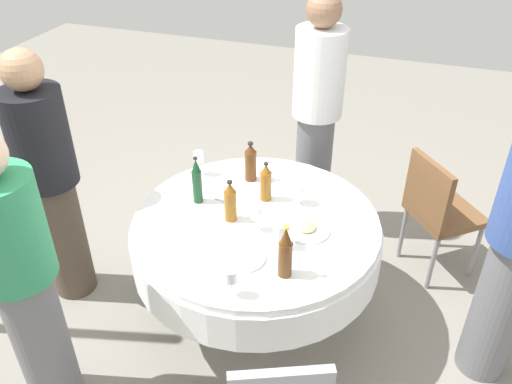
{
  "coord_description": "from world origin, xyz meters",
  "views": [
    {
      "loc": [
        -2.19,
        -0.75,
        2.47
      ],
      "look_at": [
        0.0,
        0.0,
        0.92
      ],
      "focal_mm": 36.79,
      "sensor_mm": 36.0,
      "label": 1
    }
  ],
  "objects": [
    {
      "name": "wine_glass_mid",
      "position": [
        -0.18,
        -0.19,
        0.84
      ],
      "size": [
        0.07,
        0.07,
        0.15
      ],
      "color": "white",
      "rests_on": "dining_table"
    },
    {
      "name": "plate_north",
      "position": [
        -0.33,
        -0.04,
        0.75
      ],
      "size": [
        0.24,
        0.24,
        0.02
      ],
      "color": "white",
      "rests_on": "dining_table"
    },
    {
      "name": "bottle_brown_right",
      "position": [
        -0.37,
        -0.27,
        0.87
      ],
      "size": [
        0.07,
        0.07,
        0.29
      ],
      "color": "#593314",
      "rests_on": "dining_table"
    },
    {
      "name": "wine_glass_right",
      "position": [
        -0.08,
        -0.03,
        0.85
      ],
      "size": [
        0.07,
        0.07,
        0.15
      ],
      "color": "white",
      "rests_on": "dining_table"
    },
    {
      "name": "dining_table",
      "position": [
        0.0,
        0.0,
        0.59
      ],
      "size": [
        1.39,
        1.39,
        0.74
      ],
      "color": "white",
      "rests_on": "ground_plane"
    },
    {
      "name": "wine_glass_west",
      "position": [
        -0.58,
        -0.08,
        0.85
      ],
      "size": [
        0.06,
        0.06,
        0.15
      ],
      "color": "white",
      "rests_on": "dining_table"
    },
    {
      "name": "fork_east",
      "position": [
        -0.31,
        0.36,
        0.74
      ],
      "size": [
        0.08,
        0.17,
        0.0
      ],
      "primitive_type": "cube",
      "rotation": [
        0.0,
        0.0,
        1.95
      ],
      "color": "silver",
      "rests_on": "dining_table"
    },
    {
      "name": "bottle_dark_green_left",
      "position": [
        0.06,
        0.37,
        0.88
      ],
      "size": [
        0.06,
        0.06,
        0.29
      ],
      "color": "#194728",
      "rests_on": "dining_table"
    },
    {
      "name": "bottle_brown_near",
      "position": [
        0.38,
        0.16,
        0.86
      ],
      "size": [
        0.07,
        0.07,
        0.26
      ],
      "color": "#593314",
      "rests_on": "dining_table"
    },
    {
      "name": "fork_left",
      "position": [
        0.09,
        0.21,
        0.74
      ],
      "size": [
        0.07,
        0.18,
        0.0
      ],
      "primitive_type": "cube",
      "rotation": [
        0.0,
        0.0,
        1.29
      ],
      "color": "silver",
      "rests_on": "dining_table"
    },
    {
      "name": "wine_glass_near",
      "position": [
        0.34,
        0.49,
        0.85
      ],
      "size": [
        0.06,
        0.06,
        0.16
      ],
      "color": "white",
      "rests_on": "dining_table"
    },
    {
      "name": "ground_plane",
      "position": [
        0.0,
        0.0,
        0.0
      ],
      "size": [
        10.0,
        10.0,
        0.0
      ],
      "primitive_type": "plane",
      "color": "gray"
    },
    {
      "name": "knife_right",
      "position": [
        0.47,
        -0.14,
        0.74
      ],
      "size": [
        0.18,
        0.03,
        0.0
      ],
      "primitive_type": "cube",
      "rotation": [
        0.0,
        0.0,
        6.2
      ],
      "color": "silver",
      "rests_on": "dining_table"
    },
    {
      "name": "wine_glass_south",
      "position": [
        0.23,
        -0.17,
        0.85
      ],
      "size": [
        0.08,
        0.08,
        0.14
      ],
      "color": "white",
      "rests_on": "dining_table"
    },
    {
      "name": "person_right",
      "position": [
        1.06,
        -0.08,
        0.91
      ],
      "size": [
        0.34,
        0.34,
        1.73
      ],
      "rotation": [
        0.0,
        0.0,
        4.64
      ],
      "color": "slate",
      "rests_on": "ground_plane"
    },
    {
      "name": "person_rear",
      "position": [
        -0.88,
        0.82,
        0.83
      ],
      "size": [
        0.34,
        0.34,
        1.58
      ],
      "rotation": [
        0.0,
        0.0,
        0.83
      ],
      "color": "slate",
      "rests_on": "ground_plane"
    },
    {
      "name": "chair_mid",
      "position": [
        0.78,
        -0.96,
        0.52
      ],
      "size": [
        0.56,
        0.56,
        0.87
      ],
      "rotation": [
        0.0,
        0.0,
        3.82
      ],
      "color": "brown",
      "rests_on": "ground_plane"
    },
    {
      "name": "bottle_amber_rear",
      "position": [
        0.21,
        0.01,
        0.85
      ],
      "size": [
        0.07,
        0.07,
        0.24
      ],
      "color": "#8C5619",
      "rests_on": "dining_table"
    },
    {
      "name": "plate_west",
      "position": [
        -0.01,
        -0.29,
        0.75
      ],
      "size": [
        0.24,
        0.24,
        0.04
      ],
      "color": "white",
      "rests_on": "dining_table"
    },
    {
      "name": "person_left",
      "position": [
        -0.15,
        1.21,
        0.85
      ],
      "size": [
        0.34,
        0.34,
        1.62
      ],
      "rotation": [
        0.0,
        0.0,
        0.13
      ],
      "color": "#4C3F33",
      "rests_on": "ground_plane"
    },
    {
      "name": "bottle_amber_east",
      "position": [
        -0.04,
        0.13,
        0.86
      ],
      "size": [
        0.07,
        0.07,
        0.25
      ],
      "color": "#8C5619",
      "rests_on": "dining_table"
    }
  ]
}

